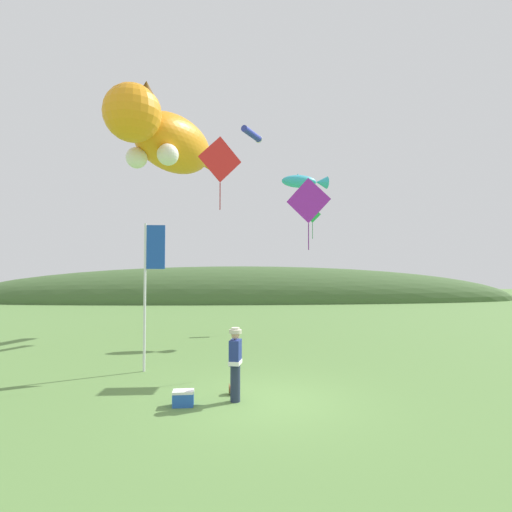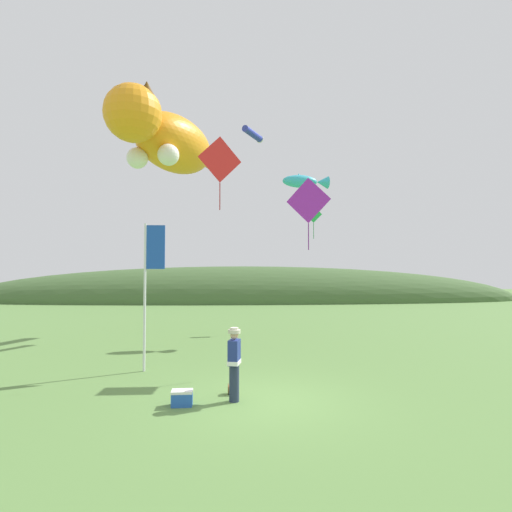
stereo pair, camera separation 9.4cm
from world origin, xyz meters
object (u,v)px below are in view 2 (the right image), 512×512
object	(u,v)px
kite_spool	(231,389)
picnic_cooler	(182,398)
kite_diamond_red	(220,160)
kite_giant_cat	(167,140)
kite_fish_windsock	(305,181)
kite_tube_streamer	(253,134)
kite_diamond_green	(314,215)
kite_diamond_violet	(308,201)
festival_banner_pole	(150,274)
festival_attendant	(234,362)

from	to	relation	value
kite_spool	picnic_cooler	world-z (taller)	picnic_cooler
picnic_cooler	kite_diamond_red	size ratio (longest dim) A/B	0.21
kite_giant_cat	kite_diamond_red	world-z (taller)	kite_giant_cat
kite_spool	kite_giant_cat	bearing A→B (deg)	111.89
kite_fish_windsock	kite_tube_streamer	bearing A→B (deg)	137.37
picnic_cooler	kite_tube_streamer	distance (m)	16.05
kite_fish_windsock	kite_diamond_green	distance (m)	3.30
kite_giant_cat	kite_diamond_violet	world-z (taller)	kite_giant_cat
festival_banner_pole	kite_tube_streamer	size ratio (longest dim) A/B	2.48
kite_fish_windsock	kite_diamond_violet	world-z (taller)	kite_fish_windsock
picnic_cooler	kite_fish_windsock	world-z (taller)	kite_fish_windsock
kite_tube_streamer	kite_diamond_green	world-z (taller)	kite_tube_streamer
kite_spool	kite_diamond_red	bearing A→B (deg)	98.95
festival_attendant	kite_fish_windsock	xyz separation A→B (m)	(3.37, 9.47, 6.60)
kite_spool	kite_tube_streamer	xyz separation A→B (m)	(1.01, 11.15, 10.52)
festival_banner_pole	kite_diamond_violet	world-z (taller)	kite_diamond_violet
kite_giant_cat	kite_diamond_green	distance (m)	9.02
kite_spool	kite_fish_windsock	size ratio (longest dim) A/B	0.12
kite_spool	kite_diamond_red	size ratio (longest dim) A/B	0.11
kite_diamond_red	festival_attendant	bearing A→B (deg)	-81.03
kite_giant_cat	kite_fish_windsock	size ratio (longest dim) A/B	3.89
picnic_cooler	kite_giant_cat	distance (m)	12.26
picnic_cooler	kite_giant_cat	world-z (taller)	kite_giant_cat
picnic_cooler	kite_giant_cat	xyz separation A→B (m)	(-1.87, 8.29, 8.83)
kite_spool	kite_diamond_violet	xyz separation A→B (m)	(2.55, 2.91, 5.39)
festival_banner_pole	kite_tube_streamer	xyz separation A→B (m)	(3.63, 8.67, 7.59)
festival_attendant	kite_diamond_red	world-z (taller)	kite_diamond_red
festival_attendant	kite_tube_streamer	bearing A→B (deg)	85.55
festival_banner_pole	kite_fish_windsock	distance (m)	9.91
kite_diamond_green	kite_diamond_red	xyz separation A→B (m)	(-4.85, -9.20, 0.45)
kite_spool	festival_attendant	bearing A→B (deg)	-80.95
kite_fish_windsock	kite_diamond_green	size ratio (longest dim) A/B	1.27
kite_giant_cat	kite_tube_streamer	size ratio (longest dim) A/B	4.90
festival_banner_pole	kite_diamond_red	distance (m)	4.34
festival_attendant	kite_fish_windsock	distance (m)	12.02
kite_fish_windsock	kite_tube_streamer	distance (m)	4.56
festival_attendant	kite_giant_cat	distance (m)	11.79
kite_fish_windsock	kite_diamond_green	xyz separation A→B (m)	(0.98, 2.91, -1.21)
picnic_cooler	kite_diamond_violet	distance (m)	7.48
kite_spool	kite_fish_windsock	world-z (taller)	kite_fish_windsock
kite_spool	kite_giant_cat	world-z (taller)	kite_giant_cat
kite_diamond_violet	kite_diamond_red	bearing A→B (deg)	-174.09
kite_diamond_green	kite_diamond_violet	bearing A→B (deg)	-102.02
kite_giant_cat	kite_diamond_red	xyz separation A→B (m)	(2.59, -4.86, -2.22)
kite_giant_cat	kite_tube_streamer	bearing A→B (deg)	42.70
festival_banner_pole	kite_diamond_green	world-z (taller)	kite_diamond_green
festival_attendant	kite_spool	bearing A→B (deg)	99.05
festival_attendant	kite_diamond_violet	size ratio (longest dim) A/B	0.73
kite_giant_cat	kite_diamond_violet	xyz separation A→B (m)	(5.55, -4.55, -3.49)
festival_attendant	kite_fish_windsock	bearing A→B (deg)	70.39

